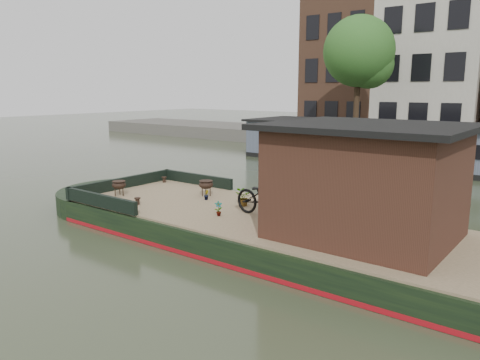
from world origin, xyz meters
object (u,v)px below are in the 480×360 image
Objects in this scene: cabin at (366,180)px; brazier_front at (119,188)px; bicycle at (266,198)px; potted_plant_a at (218,209)px; brazier_rear at (206,188)px; dinghy at (291,158)px.

cabin is 8.90× the size of brazier_front.
brazier_front is (-4.83, -0.67, -0.27)m from bicycle.
potted_plant_a is at bearing 0.96° from brazier_front.
cabin is at bearing -8.92° from brazier_rear.
cabin reaches higher than potted_plant_a.
brazier_front is 2.59m from brazier_rear.
potted_plant_a is 12.61m from dinghy.
potted_plant_a is 3.81m from brazier_front.
potted_plant_a is 0.82× the size of brazier_rear.
bicycle reaches higher than dinghy.
brazier_front is at bearing -174.20° from cabin.
bicycle is 0.57× the size of dinghy.
brazier_rear is at bearing 77.51° from bicycle.
potted_plant_a is at bearing -40.63° from brazier_rear.
brazier_rear is at bearing 139.37° from potted_plant_a.
brazier_front is 11.72m from dinghy.
brazier_rear is (-1.76, 1.51, 0.04)m from potted_plant_a.
cabin is 13.90m from dinghy.
bicycle is at bearing -18.15° from brazier_rear.
bicycle is 4.18× the size of brazier_front.
brazier_rear is (-5.29, 0.83, -1.00)m from cabin.
cabin is 5.45m from brazier_rear.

